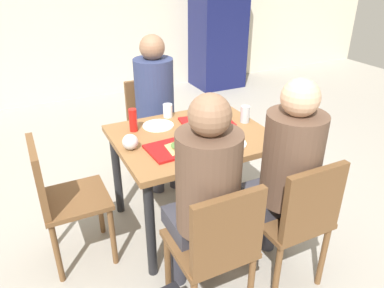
% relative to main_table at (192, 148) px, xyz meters
% --- Properties ---
extents(ground_plane, '(10.00, 10.00, 0.02)m').
position_rel_main_table_xyz_m(ground_plane, '(0.00, 0.00, -0.64)').
color(ground_plane, '#9E998E').
extents(main_table, '(1.03, 0.84, 0.73)m').
position_rel_main_table_xyz_m(main_table, '(0.00, 0.00, 0.00)').
color(main_table, olive).
rests_on(main_table, ground_plane).
extents(chair_near_left, '(0.40, 0.40, 0.87)m').
position_rel_main_table_xyz_m(chair_near_left, '(-0.26, -0.80, -0.12)').
color(chair_near_left, brown).
rests_on(chair_near_left, ground_plane).
extents(chair_near_right, '(0.40, 0.40, 0.87)m').
position_rel_main_table_xyz_m(chair_near_right, '(0.26, -0.80, -0.12)').
color(chair_near_right, brown).
rests_on(chair_near_right, ground_plane).
extents(chair_far_side, '(0.40, 0.40, 0.87)m').
position_rel_main_table_xyz_m(chair_far_side, '(0.00, 0.80, -0.12)').
color(chair_far_side, brown).
rests_on(chair_far_side, ground_plane).
extents(chair_left_end, '(0.40, 0.40, 0.87)m').
position_rel_main_table_xyz_m(chair_left_end, '(-0.90, 0.00, -0.12)').
color(chair_left_end, brown).
rests_on(chair_left_end, ground_plane).
extents(person_in_red, '(0.32, 0.42, 1.28)m').
position_rel_main_table_xyz_m(person_in_red, '(-0.26, -0.66, 0.13)').
color(person_in_red, '#383842').
rests_on(person_in_red, ground_plane).
extents(person_in_brown_jacket, '(0.32, 0.42, 1.28)m').
position_rel_main_table_xyz_m(person_in_brown_jacket, '(0.26, -0.66, 0.13)').
color(person_in_brown_jacket, '#383842').
rests_on(person_in_brown_jacket, ground_plane).
extents(person_far_side, '(0.32, 0.42, 1.28)m').
position_rel_main_table_xyz_m(person_far_side, '(-0.00, 0.66, 0.13)').
color(person_far_side, '#383842').
rests_on(person_far_side, ground_plane).
extents(tray_red_near, '(0.37, 0.28, 0.02)m').
position_rel_main_table_xyz_m(tray_red_near, '(-0.18, -0.15, 0.11)').
color(tray_red_near, '#B21414').
rests_on(tray_red_near, main_table).
extents(tray_red_far, '(0.39, 0.31, 0.02)m').
position_rel_main_table_xyz_m(tray_red_far, '(0.18, 0.13, 0.11)').
color(tray_red_far, '#B21414').
rests_on(tray_red_far, main_table).
extents(paper_plate_center, '(0.22, 0.22, 0.01)m').
position_rel_main_table_xyz_m(paper_plate_center, '(-0.15, 0.23, 0.10)').
color(paper_plate_center, white).
rests_on(paper_plate_center, main_table).
extents(paper_plate_near_edge, '(0.22, 0.22, 0.01)m').
position_rel_main_table_xyz_m(paper_plate_near_edge, '(0.15, -0.23, 0.10)').
color(paper_plate_near_edge, white).
rests_on(paper_plate_near_edge, main_table).
extents(pizza_slice_a, '(0.22, 0.22, 0.02)m').
position_rel_main_table_xyz_m(pizza_slice_a, '(-0.17, -0.15, 0.13)').
color(pizza_slice_a, '#DBAD60').
rests_on(pizza_slice_a, tray_red_near).
extents(pizza_slice_b, '(0.22, 0.27, 0.02)m').
position_rel_main_table_xyz_m(pizza_slice_b, '(0.18, 0.10, 0.13)').
color(pizza_slice_b, '#C68C47').
rests_on(pizza_slice_b, tray_red_far).
extents(plastic_cup_a, '(0.07, 0.07, 0.10)m').
position_rel_main_table_xyz_m(plastic_cup_a, '(-0.03, 0.36, 0.15)').
color(plastic_cup_a, white).
rests_on(plastic_cup_a, main_table).
extents(plastic_cup_b, '(0.07, 0.07, 0.10)m').
position_rel_main_table_xyz_m(plastic_cup_b, '(0.03, -0.36, 0.15)').
color(plastic_cup_b, white).
rests_on(plastic_cup_b, main_table).
extents(soda_can, '(0.07, 0.07, 0.12)m').
position_rel_main_table_xyz_m(soda_can, '(0.44, 0.02, 0.16)').
color(soda_can, '#B7BCC6').
rests_on(soda_can, main_table).
extents(condiment_bottle, '(0.06, 0.06, 0.16)m').
position_rel_main_table_xyz_m(condiment_bottle, '(-0.33, 0.23, 0.18)').
color(condiment_bottle, red).
rests_on(condiment_bottle, main_table).
extents(foil_bundle, '(0.10, 0.10, 0.10)m').
position_rel_main_table_xyz_m(foil_bundle, '(-0.44, -0.02, 0.15)').
color(foil_bundle, silver).
rests_on(foil_bundle, main_table).
extents(drink_fridge, '(0.70, 0.60, 1.90)m').
position_rel_main_table_xyz_m(drink_fridge, '(1.83, 2.85, 0.32)').
color(drink_fridge, '#14194C').
rests_on(drink_fridge, ground_plane).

